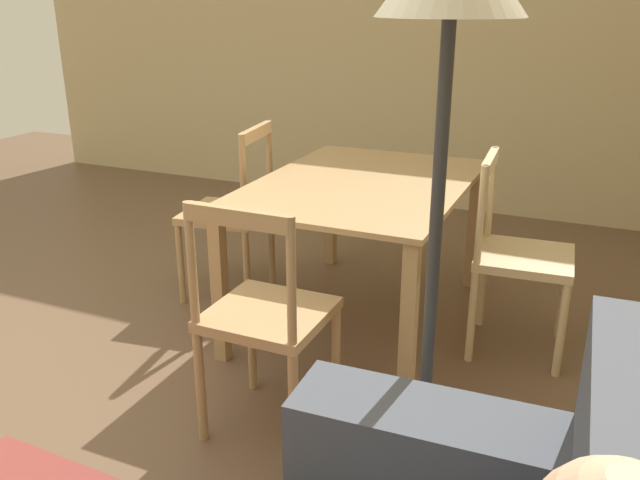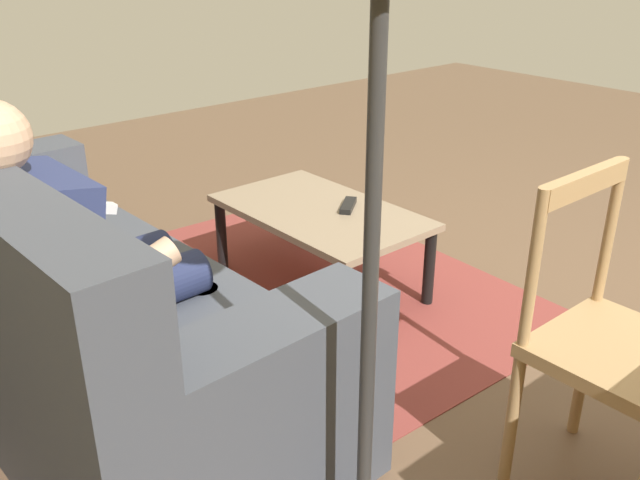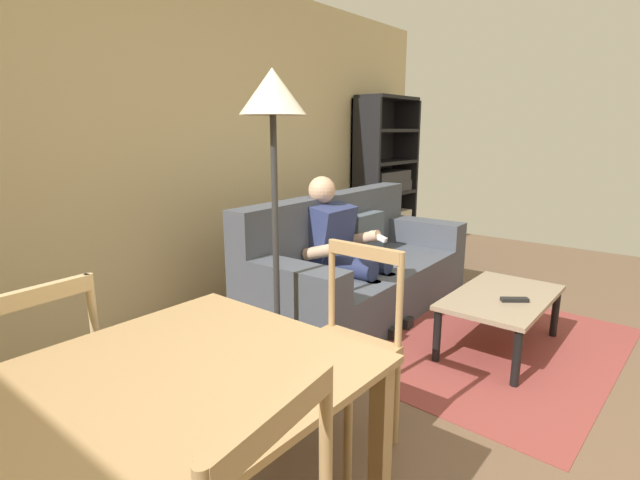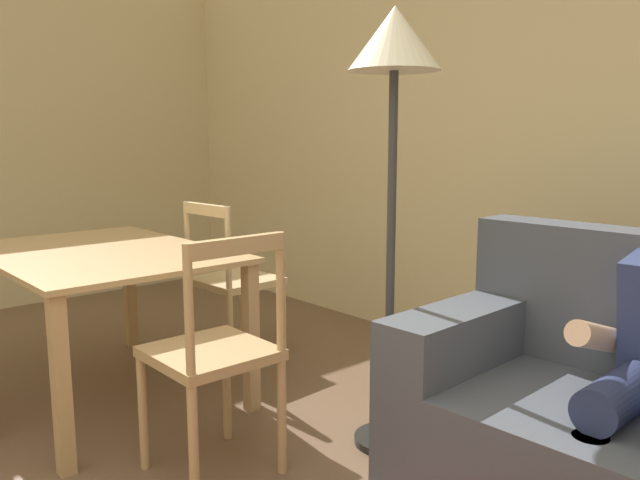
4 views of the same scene
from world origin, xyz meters
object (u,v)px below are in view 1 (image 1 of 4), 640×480
(floor_lamp, at_px, (448,34))
(dining_chair_by_doorway, at_px, (231,213))
(dining_table, at_px, (362,201))
(dining_chair_facing_couch, at_px, (265,318))
(dining_chair_near_wall, at_px, (518,257))

(floor_lamp, bearing_deg, dining_chair_by_doorway, -132.13)
(dining_table, distance_m, dining_chair_by_doorway, 0.77)
(dining_table, xyz_separation_m, dining_chair_facing_couch, (1.02, -0.00, -0.16))
(dining_table, height_order, dining_chair_near_wall, dining_chair_near_wall)
(dining_chair_by_doorway, distance_m, floor_lamp, 2.17)
(dining_table, distance_m, floor_lamp, 1.68)
(dining_chair_near_wall, relative_size, floor_lamp, 0.52)
(dining_chair_near_wall, distance_m, floor_lamp, 1.64)
(dining_table, xyz_separation_m, floor_lamp, (1.28, 0.67, 0.85))
(dining_table, height_order, floor_lamp, floor_lamp)
(dining_chair_facing_couch, relative_size, floor_lamp, 0.53)
(dining_chair_near_wall, relative_size, dining_chair_by_doorway, 0.97)
(dining_chair_near_wall, height_order, floor_lamp, floor_lamp)
(dining_chair_facing_couch, bearing_deg, dining_table, 179.99)
(dining_chair_facing_couch, height_order, floor_lamp, floor_lamp)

